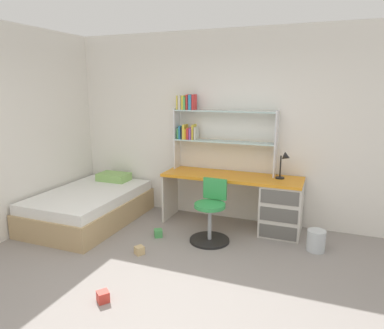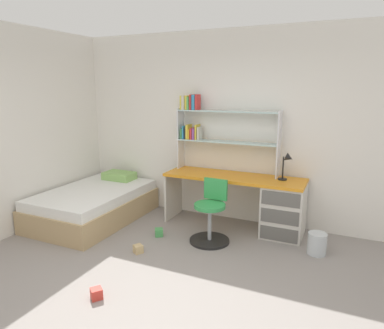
% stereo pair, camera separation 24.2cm
% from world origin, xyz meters
% --- Properties ---
extents(ground_plane, '(6.03, 5.93, 0.02)m').
position_xyz_m(ground_plane, '(0.00, 0.00, -0.01)').
color(ground_plane, gray).
extents(room_shell, '(6.03, 5.93, 2.78)m').
position_xyz_m(room_shell, '(-1.26, 1.26, 1.39)').
color(room_shell, white).
rests_on(room_shell, ground_plane).
extents(desk, '(1.96, 0.59, 0.75)m').
position_xyz_m(desk, '(0.63, 2.15, 0.42)').
color(desk, orange).
rests_on(desk, ground_plane).
extents(bookshelf_hutch, '(1.51, 0.22, 1.12)m').
position_xyz_m(bookshelf_hutch, '(-0.31, 2.32, 1.42)').
color(bookshelf_hutch, silver).
rests_on(bookshelf_hutch, desk).
extents(desk_lamp, '(0.20, 0.17, 0.38)m').
position_xyz_m(desk_lamp, '(0.82, 2.19, 1.01)').
color(desk_lamp, black).
rests_on(desk_lamp, desk).
extents(swivel_chair, '(0.52, 0.52, 0.81)m').
position_xyz_m(swivel_chair, '(-0.01, 1.56, 0.32)').
color(swivel_chair, black).
rests_on(swivel_chair, ground_plane).
extents(bed_platform, '(1.20, 1.83, 0.59)m').
position_xyz_m(bed_platform, '(-1.90, 1.54, 0.24)').
color(bed_platform, tan).
rests_on(bed_platform, ground_plane).
extents(waste_bin, '(0.22, 0.22, 0.26)m').
position_xyz_m(waste_bin, '(1.30, 1.75, 0.13)').
color(waste_bin, silver).
rests_on(waste_bin, ground_plane).
extents(toy_block_red_0, '(0.14, 0.14, 0.10)m').
position_xyz_m(toy_block_red_0, '(-0.51, -0.09, 0.05)').
color(toy_block_red_0, red).
rests_on(toy_block_red_0, ground_plane).
extents(toy_block_green_1, '(0.14, 0.14, 0.10)m').
position_xyz_m(toy_block_green_1, '(-0.69, 1.41, 0.05)').
color(toy_block_green_1, '#479E51').
rests_on(toy_block_green_1, ground_plane).
extents(toy_block_natural_2, '(0.14, 0.14, 0.10)m').
position_xyz_m(toy_block_natural_2, '(-0.68, 0.87, 0.05)').
color(toy_block_natural_2, tan).
rests_on(toy_block_natural_2, ground_plane).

